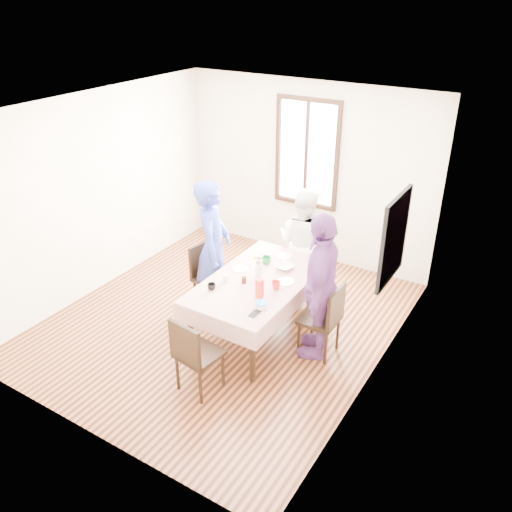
% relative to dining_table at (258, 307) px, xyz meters
% --- Properties ---
extents(ground, '(4.50, 4.50, 0.00)m').
position_rel_dining_table_xyz_m(ground, '(-0.52, -0.01, -0.38)').
color(ground, black).
rests_on(ground, ground).
extents(back_wall, '(4.00, 0.00, 4.00)m').
position_rel_dining_table_xyz_m(back_wall, '(-0.52, 2.24, 0.98)').
color(back_wall, beige).
rests_on(back_wall, ground).
extents(right_wall, '(0.00, 4.50, 4.50)m').
position_rel_dining_table_xyz_m(right_wall, '(1.48, -0.01, 0.98)').
color(right_wall, beige).
rests_on(right_wall, ground).
extents(window_frame, '(1.02, 0.06, 1.62)m').
position_rel_dining_table_xyz_m(window_frame, '(-0.52, 2.22, 1.27)').
color(window_frame, black).
rests_on(window_frame, back_wall).
extents(window_pane, '(0.90, 0.02, 1.50)m').
position_rel_dining_table_xyz_m(window_pane, '(-0.52, 2.23, 1.27)').
color(window_pane, white).
rests_on(window_pane, back_wall).
extents(art_poster, '(0.04, 0.76, 0.96)m').
position_rel_dining_table_xyz_m(art_poster, '(1.46, 0.29, 1.18)').
color(art_poster, red).
rests_on(art_poster, right_wall).
extents(dining_table, '(0.95, 1.72, 0.75)m').
position_rel_dining_table_xyz_m(dining_table, '(0.00, 0.00, 0.00)').
color(dining_table, black).
rests_on(dining_table, ground).
extents(tablecloth, '(1.07, 1.84, 0.01)m').
position_rel_dining_table_xyz_m(tablecloth, '(0.00, 0.00, 0.38)').
color(tablecloth, '#560709').
rests_on(tablecloth, dining_table).
extents(chair_left, '(0.47, 0.47, 0.91)m').
position_rel_dining_table_xyz_m(chair_left, '(-0.79, 0.16, 0.08)').
color(chair_left, black).
rests_on(chair_left, ground).
extents(chair_right, '(0.42, 0.42, 0.91)m').
position_rel_dining_table_xyz_m(chair_right, '(0.79, 0.05, 0.08)').
color(chair_right, black).
rests_on(chair_right, ground).
extents(chair_far, '(0.43, 0.43, 0.91)m').
position_rel_dining_table_xyz_m(chair_far, '(0.00, 1.18, 0.08)').
color(chair_far, black).
rests_on(chair_far, ground).
extents(chair_near, '(0.47, 0.47, 0.91)m').
position_rel_dining_table_xyz_m(chair_near, '(0.00, -1.18, 0.08)').
color(chair_near, black).
rests_on(chair_near, ground).
extents(person_left, '(0.67, 0.78, 1.81)m').
position_rel_dining_table_xyz_m(person_left, '(-0.77, 0.16, 0.53)').
color(person_left, '#2D3B92').
rests_on(person_left, ground).
extents(person_far, '(0.78, 0.63, 1.53)m').
position_rel_dining_table_xyz_m(person_far, '(0.00, 1.16, 0.39)').
color(person_far, white).
rests_on(person_far, ground).
extents(person_right, '(0.70, 1.11, 1.77)m').
position_rel_dining_table_xyz_m(person_right, '(0.77, 0.05, 0.51)').
color(person_right, '#69377B').
rests_on(person_right, ground).
extents(mug_black, '(0.11, 0.11, 0.08)m').
position_rel_dining_table_xyz_m(mug_black, '(-0.34, -0.47, 0.43)').
color(mug_black, black).
rests_on(mug_black, tablecloth).
extents(mug_flag, '(0.11, 0.11, 0.10)m').
position_rel_dining_table_xyz_m(mug_flag, '(0.28, -0.08, 0.44)').
color(mug_flag, red).
rests_on(mug_flag, tablecloth).
extents(mug_green, '(0.14, 0.14, 0.09)m').
position_rel_dining_table_xyz_m(mug_green, '(-0.12, 0.40, 0.43)').
color(mug_green, '#0C7226').
rests_on(mug_green, tablecloth).
extents(serving_bowl, '(0.26, 0.26, 0.05)m').
position_rel_dining_table_xyz_m(serving_bowl, '(0.14, 0.40, 0.41)').
color(serving_bowl, white).
rests_on(serving_bowl, tablecloth).
extents(juice_carton, '(0.07, 0.07, 0.22)m').
position_rel_dining_table_xyz_m(juice_carton, '(0.21, -0.32, 0.50)').
color(juice_carton, red).
rests_on(juice_carton, tablecloth).
extents(butter_tub, '(0.12, 0.12, 0.06)m').
position_rel_dining_table_xyz_m(butter_tub, '(0.35, -0.51, 0.42)').
color(butter_tub, white).
rests_on(butter_tub, tablecloth).
extents(jam_jar, '(0.06, 0.06, 0.08)m').
position_rel_dining_table_xyz_m(jam_jar, '(-0.10, -0.15, 0.43)').
color(jam_jar, black).
rests_on(jam_jar, tablecloth).
extents(drinking_glass, '(0.06, 0.06, 0.09)m').
position_rel_dining_table_xyz_m(drinking_glass, '(-0.30, -0.24, 0.43)').
color(drinking_glass, silver).
rests_on(drinking_glass, tablecloth).
extents(smartphone, '(0.08, 0.15, 0.01)m').
position_rel_dining_table_xyz_m(smartphone, '(0.34, -0.64, 0.39)').
color(smartphone, black).
rests_on(smartphone, tablecloth).
extents(flower_vase, '(0.08, 0.08, 0.15)m').
position_rel_dining_table_xyz_m(flower_vase, '(-0.04, 0.06, 0.46)').
color(flower_vase, silver).
rests_on(flower_vase, tablecloth).
extents(plate_left, '(0.20, 0.20, 0.01)m').
position_rel_dining_table_xyz_m(plate_left, '(-0.32, 0.10, 0.39)').
color(plate_left, white).
rests_on(plate_left, tablecloth).
extents(plate_right, '(0.20, 0.20, 0.01)m').
position_rel_dining_table_xyz_m(plate_right, '(0.31, 0.11, 0.39)').
color(plate_right, white).
rests_on(plate_right, tablecloth).
extents(plate_far, '(0.20, 0.20, 0.01)m').
position_rel_dining_table_xyz_m(plate_far, '(-0.02, 0.67, 0.39)').
color(plate_far, white).
rests_on(plate_far, tablecloth).
extents(butter_lid, '(0.12, 0.12, 0.01)m').
position_rel_dining_table_xyz_m(butter_lid, '(0.35, -0.51, 0.45)').
color(butter_lid, blue).
rests_on(butter_lid, butter_tub).
extents(flower_bunch, '(0.09, 0.09, 0.10)m').
position_rel_dining_table_xyz_m(flower_bunch, '(-0.04, 0.06, 0.59)').
color(flower_bunch, yellow).
rests_on(flower_bunch, flower_vase).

